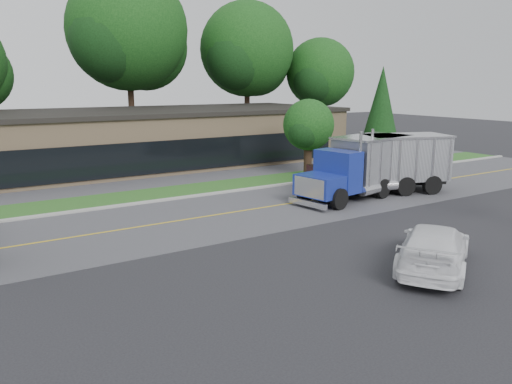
% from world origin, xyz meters
% --- Properties ---
extents(ground, '(140.00, 140.00, 0.00)m').
position_xyz_m(ground, '(0.00, 0.00, 0.00)').
color(ground, '#2B2B2F').
rests_on(ground, ground).
extents(road, '(60.00, 8.00, 0.02)m').
position_xyz_m(road, '(0.00, 9.00, 0.00)').
color(road, slate).
rests_on(road, ground).
extents(center_line, '(60.00, 0.12, 0.01)m').
position_xyz_m(center_line, '(0.00, 9.00, 0.00)').
color(center_line, gold).
rests_on(center_line, ground).
extents(curb, '(60.00, 0.30, 0.12)m').
position_xyz_m(curb, '(0.00, 13.20, 0.00)').
color(curb, '#9E9E99').
rests_on(curb, ground).
extents(grass_verge, '(60.00, 3.40, 0.03)m').
position_xyz_m(grass_verge, '(0.00, 15.00, 0.00)').
color(grass_verge, '#1F4D1A').
rests_on(grass_verge, ground).
extents(far_parking, '(60.00, 7.00, 0.02)m').
position_xyz_m(far_parking, '(0.00, 20.00, 0.00)').
color(far_parking, slate).
rests_on(far_parking, ground).
extents(strip_mall, '(32.00, 12.00, 4.00)m').
position_xyz_m(strip_mall, '(2.00, 26.00, 2.00)').
color(strip_mall, tan).
rests_on(strip_mall, ground).
extents(tree_far_c, '(11.51, 10.83, 16.42)m').
position_xyz_m(tree_far_c, '(4.18, 34.14, 10.48)').
color(tree_far_c, '#382619').
rests_on(tree_far_c, ground).
extents(tree_far_d, '(10.14, 9.54, 14.46)m').
position_xyz_m(tree_far_d, '(16.15, 33.12, 9.23)').
color(tree_far_d, '#382619').
rests_on(tree_far_d, ground).
extents(tree_far_e, '(7.77, 7.31, 11.08)m').
position_xyz_m(tree_far_e, '(24.12, 31.09, 7.07)').
color(tree_far_e, '#382619').
rests_on(tree_far_e, ground).
extents(evergreen_right, '(3.39, 3.39, 7.71)m').
position_xyz_m(evergreen_right, '(20.00, 18.00, 4.23)').
color(evergreen_right, '#382619').
rests_on(evergreen_right, ground).
extents(tree_verge, '(3.71, 3.50, 5.30)m').
position_xyz_m(tree_verge, '(10.06, 15.04, 3.36)').
color(tree_verge, '#382619').
rests_on(tree_verge, ground).
extents(dump_truck_blue, '(7.90, 3.84, 3.36)m').
position_xyz_m(dump_truck_blue, '(8.47, 8.31, 1.80)').
color(dump_truck_blue, black).
rests_on(dump_truck_blue, ground).
extents(dump_truck_maroon, '(8.48, 5.00, 3.36)m').
position_xyz_m(dump_truck_maroon, '(10.60, 8.28, 1.80)').
color(dump_truck_maroon, black).
rests_on(dump_truck_maroon, ground).
extents(rally_car, '(5.69, 4.81, 1.56)m').
position_xyz_m(rally_car, '(2.73, -1.39, 0.78)').
color(rally_car, white).
rests_on(rally_car, ground).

